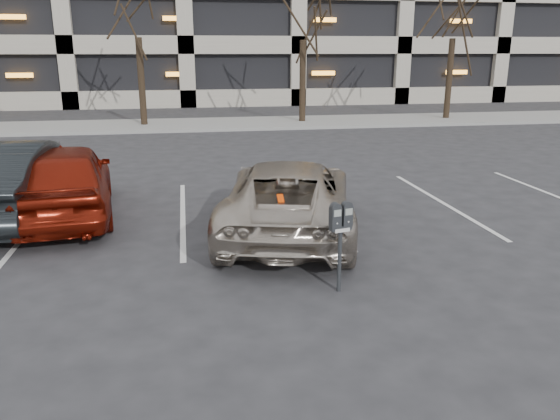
# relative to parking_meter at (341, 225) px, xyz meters

# --- Properties ---
(ground) EXTENTS (140.00, 140.00, 0.00)m
(ground) POSITION_rel_parking_meter_xyz_m (-0.72, 1.71, -0.96)
(ground) COLOR #28282B
(ground) RESTS_ON ground
(sidewalk) EXTENTS (80.00, 4.00, 0.12)m
(sidewalk) POSITION_rel_parking_meter_xyz_m (-0.72, 17.71, -0.90)
(sidewalk) COLOR gray
(sidewalk) RESTS_ON ground
(stall_lines) EXTENTS (16.90, 5.20, 0.00)m
(stall_lines) POSITION_rel_parking_meter_xyz_m (-2.12, 4.01, -0.95)
(stall_lines) COLOR silver
(stall_lines) RESTS_ON ground
(parking_meter) EXTENTS (0.34, 0.19, 1.25)m
(parking_meter) POSITION_rel_parking_meter_xyz_m (0.00, 0.00, 0.00)
(parking_meter) COLOR black
(parking_meter) RESTS_ON ground
(suv_silver) EXTENTS (3.26, 5.16, 1.33)m
(suv_silver) POSITION_rel_parking_meter_xyz_m (-0.20, 2.66, -0.29)
(suv_silver) COLOR #BDB1A1
(suv_silver) RESTS_ON ground
(car_red) EXTENTS (2.35, 4.64, 1.52)m
(car_red) POSITION_rel_parking_meter_xyz_m (-4.39, 4.31, -0.20)
(car_red) COLOR maroon
(car_red) RESTS_ON ground
(car_dark) EXTENTS (1.88, 4.80, 1.56)m
(car_dark) POSITION_rel_parking_meter_xyz_m (-5.34, 4.42, -0.18)
(car_dark) COLOR black
(car_dark) RESTS_ON ground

